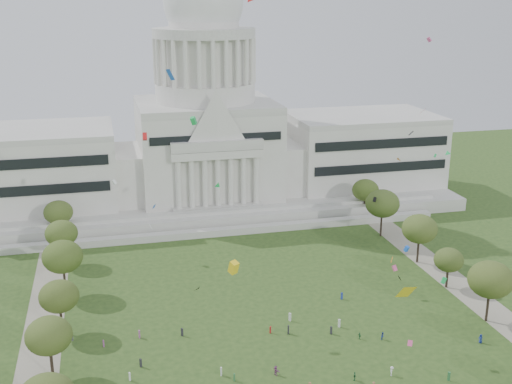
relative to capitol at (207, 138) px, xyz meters
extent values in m
cube|color=#B8B5AD|center=(0.00, 1.41, -20.30)|extent=(160.00, 60.00, 4.00)
cube|color=#B8B5AD|center=(0.00, -31.59, -21.30)|extent=(130.00, 3.00, 2.00)
cube|color=#B8B5AD|center=(0.00, -23.59, -19.80)|extent=(140.00, 3.00, 5.00)
cube|color=beige|center=(-55.00, 0.41, -7.30)|extent=(50.00, 34.00, 22.00)
cube|color=beige|center=(55.00, 0.41, -7.30)|extent=(50.00, 34.00, 22.00)
cube|color=beige|center=(-27.00, -1.59, -10.30)|extent=(12.00, 26.00, 16.00)
cube|color=beige|center=(27.00, -1.59, -10.30)|extent=(12.00, 26.00, 16.00)
cube|color=beige|center=(0.00, 0.41, -4.30)|extent=(44.00, 38.00, 28.00)
cube|color=beige|center=(0.00, -19.59, -1.10)|extent=(28.00, 3.00, 2.40)
cube|color=black|center=(-55.00, -16.79, -5.30)|extent=(46.00, 0.40, 11.00)
cube|color=black|center=(55.00, -16.79, -5.30)|extent=(46.00, 0.40, 11.00)
cylinder|color=beige|center=(0.00, 0.41, 15.10)|extent=(32.00, 32.00, 6.00)
cylinder|color=beige|center=(0.00, 0.41, 25.10)|extent=(28.00, 28.00, 14.00)
cylinder|color=#B8B5AD|center=(0.00, 0.41, 33.60)|extent=(32.40, 32.40, 3.00)
cylinder|color=beige|center=(0.00, 0.41, 39.10)|extent=(22.00, 22.00, 8.00)
ellipsoid|color=silver|center=(0.00, 0.41, 43.10)|extent=(25.00, 25.00, 26.20)
cube|color=gray|center=(-48.00, -83.59, -22.28)|extent=(8.00, 160.00, 0.04)
cube|color=gray|center=(48.00, -83.59, -22.28)|extent=(8.00, 160.00, 0.04)
cylinder|color=black|center=(-45.04, -96.29, -19.56)|extent=(0.56, 0.56, 5.47)
ellipsoid|color=#3C4E1C|center=(-45.04, -96.29, -13.77)|extent=(8.42, 8.42, 6.89)
cylinder|color=black|center=(44.17, -96.15, -19.19)|extent=(0.56, 0.56, 6.20)
ellipsoid|color=#3E4E1C|center=(44.17, -96.15, -12.62)|extent=(9.55, 9.55, 7.82)
cylinder|color=black|center=(-44.09, -79.67, -19.66)|extent=(0.56, 0.56, 5.27)
ellipsoid|color=#374718|center=(-44.09, -79.67, -14.07)|extent=(8.12, 8.12, 6.65)
cylinder|color=black|center=(44.40, -79.10, -20.02)|extent=(0.56, 0.56, 4.56)
ellipsoid|color=#334619|center=(44.40, -79.10, -15.19)|extent=(7.01, 7.01, 5.74)
cylinder|color=black|center=(-44.08, -61.17, -19.28)|extent=(0.56, 0.56, 6.03)
ellipsoid|color=#324B17|center=(-44.08, -61.17, -12.89)|extent=(9.29, 9.29, 7.60)
cylinder|color=black|center=(44.76, -63.55, -19.31)|extent=(0.56, 0.56, 5.97)
ellipsoid|color=#3E501E|center=(44.76, -63.55, -12.99)|extent=(9.19, 9.19, 7.52)
cylinder|color=black|center=(-45.22, -42.58, -19.59)|extent=(0.56, 0.56, 5.41)
ellipsoid|color=#384D1B|center=(-45.22, -42.58, -13.86)|extent=(8.33, 8.33, 6.81)
cylinder|color=black|center=(43.49, -43.40, -19.11)|extent=(0.56, 0.56, 6.37)
ellipsoid|color=#344A1B|center=(43.49, -43.40, -12.35)|extent=(9.82, 9.82, 8.03)
cylinder|color=black|center=(-46.87, -24.45, -19.64)|extent=(0.56, 0.56, 5.32)
ellipsoid|color=#374A1A|center=(-46.87, -24.45, -14.00)|extent=(8.19, 8.19, 6.70)
cylinder|color=black|center=(45.96, -25.46, -19.56)|extent=(0.56, 0.56, 5.47)
ellipsoid|color=#314915|center=(45.96, -25.46, -13.77)|extent=(8.42, 8.42, 6.89)
imported|color=navy|center=(37.84, -104.01, -21.36)|extent=(0.98, 1.09, 1.86)
imported|color=navy|center=(19.26, -98.18, -21.47)|extent=(0.91, 0.93, 1.66)
imported|color=#33723F|center=(8.19, -110.39, -21.42)|extent=(0.76, 1.12, 1.74)
imported|color=#994C8C|center=(-5.21, -105.30, -21.35)|extent=(1.30, 1.89, 1.90)
imported|color=silver|center=(15.42, -110.56, -21.35)|extent=(1.19, 1.36, 1.88)
imported|color=#33723F|center=(14.78, -96.90, -21.53)|extent=(0.62, 0.96, 1.53)
cube|color=navy|center=(17.74, -79.11, -21.47)|extent=(0.51, 0.42, 1.65)
cube|color=silver|center=(-31.41, -100.72, -21.49)|extent=(0.34, 0.47, 1.62)
cube|color=#994C8C|center=(-28.68, -85.75, -21.44)|extent=(0.33, 0.48, 1.72)
cube|color=#26262B|center=(-20.12, -87.07, -21.43)|extent=(0.49, 0.54, 1.74)
cube|color=#4C4C51|center=(-42.00, -83.72, -21.56)|extent=(0.46, 0.41, 1.46)
cube|color=silver|center=(12.51, -91.25, -21.38)|extent=(0.55, 0.43, 1.82)
cube|color=#26262B|center=(9.85, -93.59, -21.44)|extent=(0.36, 0.50, 1.71)
cube|color=#33723F|center=(24.78, -114.49, -21.41)|extent=(0.54, 0.53, 1.77)
cube|color=#B21E1E|center=(-2.21, -90.15, -21.56)|extent=(0.42, 0.46, 1.48)
cube|color=#33723F|center=(-13.02, -105.33, -21.56)|extent=(0.36, 0.45, 1.46)
cube|color=#26262B|center=(1.30, -91.39, -21.34)|extent=(0.42, 0.56, 1.91)
cube|color=silver|center=(3.20, -86.15, -21.38)|extent=(0.54, 0.57, 1.83)
cube|color=silver|center=(-15.00, -103.09, -21.46)|extent=(0.36, 0.49, 1.66)
cube|color=#26262B|center=(-29.18, -96.71, -21.44)|extent=(0.46, 0.53, 1.72)
cube|color=#994C8C|center=(-35.85, -87.59, -21.56)|extent=(0.32, 0.43, 1.46)
camera|label=1|loc=(-33.18, -204.51, 44.37)|focal=45.00mm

